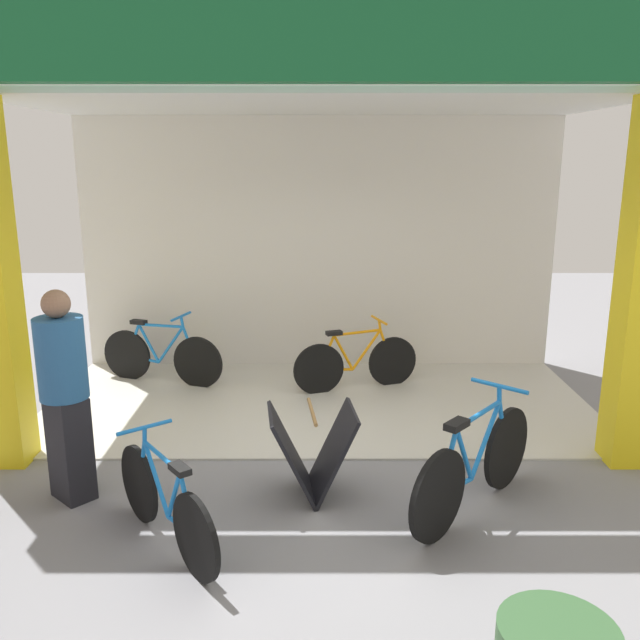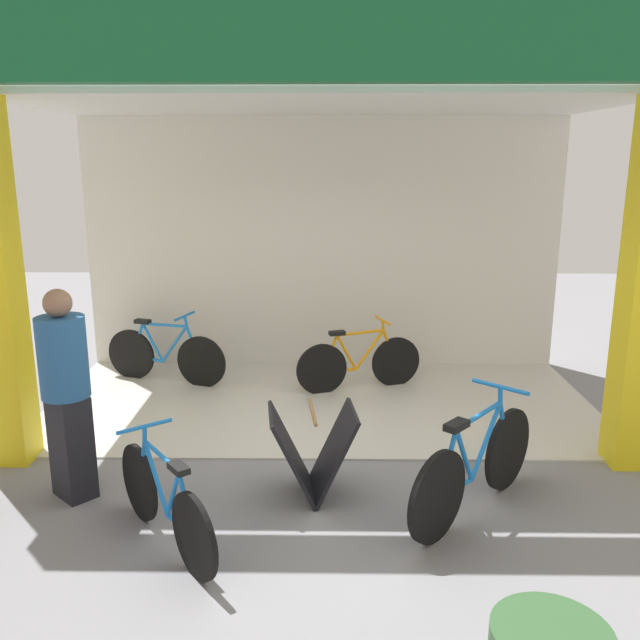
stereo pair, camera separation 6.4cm
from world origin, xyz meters
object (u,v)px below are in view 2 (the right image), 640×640
object	(u,v)px
sandwich_board_sign	(313,453)
pedestrian_2	(66,391)
bicycle_parked_0	(475,467)
bicycle_parked_1	(165,503)
bicycle_inside_0	(165,355)
bicycle_inside_1	(359,363)

from	to	relation	value
sandwich_board_sign	pedestrian_2	size ratio (longest dim) A/B	0.44
bicycle_parked_0	bicycle_parked_1	bearing A→B (deg)	-168.00
pedestrian_2	sandwich_board_sign	bearing A→B (deg)	1.27
bicycle_parked_0	pedestrian_2	size ratio (longest dim) A/B	0.78
bicycle_inside_0	bicycle_inside_1	xyz separation A→B (m)	(2.36, -0.23, -0.01)
bicycle_inside_0	bicycle_parked_0	size ratio (longest dim) A/B	1.15
bicycle_parked_1	pedestrian_2	size ratio (longest dim) A/B	0.71
bicycle_parked_0	sandwich_board_sign	bearing A→B (deg)	168.12
bicycle_parked_1	sandwich_board_sign	world-z (taller)	bicycle_parked_1
bicycle_parked_0	pedestrian_2	xyz separation A→B (m)	(-3.21, 0.22, 0.52)
bicycle_inside_1	bicycle_parked_0	distance (m)	2.88
bicycle_parked_1	sandwich_board_sign	size ratio (longest dim) A/B	1.61
bicycle_inside_1	pedestrian_2	bearing A→B (deg)	-133.68
bicycle_parked_0	pedestrian_2	world-z (taller)	pedestrian_2
sandwich_board_sign	bicycle_parked_1	bearing A→B (deg)	-143.79
bicycle_inside_1	sandwich_board_sign	xyz separation A→B (m)	(-0.49, -2.51, 0.03)
sandwich_board_sign	pedestrian_2	world-z (taller)	pedestrian_2
bicycle_inside_0	sandwich_board_sign	bearing A→B (deg)	-55.65
bicycle_inside_0	bicycle_parked_0	distance (m)	4.34
bicycle_parked_0	bicycle_parked_1	size ratio (longest dim) A/B	1.10
bicycle_inside_1	pedestrian_2	world-z (taller)	pedestrian_2
bicycle_inside_0	bicycle_inside_1	distance (m)	2.37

